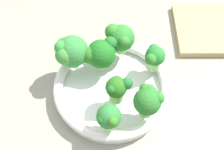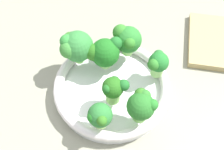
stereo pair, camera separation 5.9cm
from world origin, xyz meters
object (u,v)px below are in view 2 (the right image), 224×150
broccoli_floret_1 (115,89)px  broccoli_floret_0 (158,63)px  broccoli_floret_2 (100,116)px  bowl (112,88)px  broccoli_floret_4 (104,53)px  broccoli_floret_6 (141,105)px  broccoli_floret_5 (75,46)px  broccoli_floret_3 (126,39)px

broccoli_floret_1 → broccoli_floret_0: bearing=-129.0°
broccoli_floret_2 → broccoli_floret_0: bearing=-119.0°
bowl → broccoli_floret_1: 6.67cm
broccoli_floret_0 → broccoli_floret_4: bearing=2.7°
broccoli_floret_1 → broccoli_floret_2: bearing=78.9°
broccoli_floret_0 → broccoli_floret_6: (1.12, 10.73, 0.57)cm
broccoli_floret_0 → broccoli_floret_6: broccoli_floret_6 is taller
broccoli_floret_0 → broccoli_floret_5: 17.04cm
broccoli_floret_4 → broccoli_floret_6: (-9.94, 10.21, 0.23)cm
bowl → broccoli_floret_0: broccoli_floret_0 is taller
broccoli_floret_2 → broccoli_floret_4: broccoli_floret_4 is taller
broccoli_floret_4 → bowl: bearing=123.0°
bowl → broccoli_floret_4: bearing=-57.0°
bowl → broccoli_floret_0: size_ratio=4.15×
broccoli_floret_2 → broccoli_floret_6: 7.75cm
broccoli_floret_2 → broccoli_floret_6: size_ratio=0.82×
broccoli_floret_1 → broccoli_floret_2: broccoli_floret_1 is taller
broccoli_floret_1 → broccoli_floret_3: 12.23cm
broccoli_floret_2 → broccoli_floret_4: (3.14, -13.79, 0.75)cm
broccoli_floret_1 → broccoli_floret_4: broccoli_floret_4 is taller
broccoli_floret_3 → broccoli_floret_4: 5.67cm
broccoli_floret_4 → broccoli_floret_2: bearing=102.8°
broccoli_floret_0 → broccoli_floret_4: (11.06, 0.52, 0.34)cm
broccoli_floret_0 → broccoli_floret_4: size_ratio=0.84×
broccoli_floret_2 → broccoli_floret_1: bearing=-101.1°
broccoli_floret_1 → broccoli_floret_6: (-5.63, 2.40, 0.34)cm
broccoli_floret_1 → broccoli_floret_5: bearing=-35.0°
broccoli_floret_1 → broccoli_floret_4: bearing=-61.1°
bowl → broccoli_floret_4: 7.73cm
broccoli_floret_3 → broccoli_floret_6: broccoli_floret_3 is taller
broccoli_floret_2 → broccoli_floret_5: 16.03cm
broccoli_floret_2 → broccoli_floret_5: bearing=-55.5°
broccoli_floret_3 → broccoli_floret_5: bearing=28.0°
broccoli_floret_0 → broccoli_floret_2: broccoli_floret_0 is taller
bowl → broccoli_floret_2: bearing=91.6°
broccoli_floret_4 → broccoli_floret_5: broccoli_floret_5 is taller
bowl → broccoli_floret_6: size_ratio=3.62×
broccoli_floret_4 → broccoli_floret_1: bearing=118.9°
bowl → broccoli_floret_5: size_ratio=3.11×
broccoli_floret_0 → broccoli_floret_6: size_ratio=0.87×
broccoli_floret_3 → broccoli_floret_4: size_ratio=1.01×
broccoli_floret_0 → broccoli_floret_4: broccoli_floret_4 is taller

